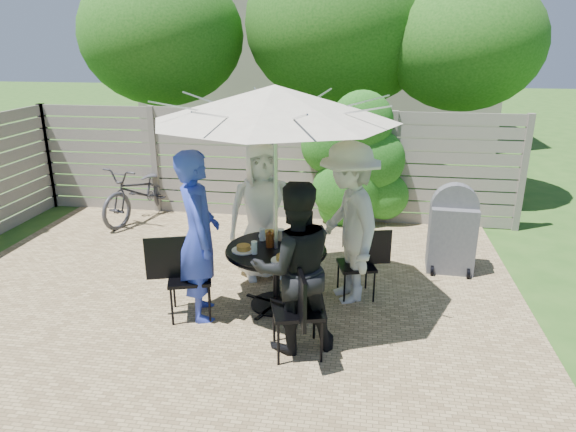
% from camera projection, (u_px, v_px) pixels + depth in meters
% --- Properties ---
extents(backyard_envelope, '(60.00, 60.00, 5.00)m').
position_uv_depth(backyard_envelope, '(319.00, 50.00, 14.77)').
color(backyard_envelope, '#275119').
rests_on(backyard_envelope, ground).
extents(patio_table, '(1.43, 1.43, 0.72)m').
position_uv_depth(patio_table, '(276.00, 266.00, 5.71)').
color(patio_table, black).
rests_on(patio_table, ground).
extents(umbrella, '(3.32, 3.32, 2.47)m').
position_uv_depth(umbrella, '(275.00, 103.00, 5.13)').
color(umbrella, silver).
rests_on(umbrella, ground).
extents(chair_back, '(0.51, 0.65, 0.85)m').
position_uv_depth(chair_back, '(261.00, 253.00, 6.67)').
color(chair_back, black).
rests_on(chair_back, ground).
extents(person_back, '(1.00, 0.84, 1.74)m').
position_uv_depth(person_back, '(262.00, 212.00, 6.35)').
color(person_back, white).
rests_on(person_back, ground).
extents(chair_left, '(0.72, 0.57, 0.94)m').
position_uv_depth(chair_left, '(189.00, 293.00, 5.57)').
color(chair_left, black).
rests_on(chair_left, ground).
extents(person_left, '(0.67, 0.80, 1.86)m').
position_uv_depth(person_left, '(199.00, 236.00, 5.39)').
color(person_left, '#2B3DBC').
rests_on(person_left, ground).
extents(chair_front, '(0.58, 0.74, 0.97)m').
position_uv_depth(chair_front, '(297.00, 327.00, 4.89)').
color(chair_front, black).
rests_on(chair_front, ground).
extents(person_front, '(1.01, 0.91, 1.70)m').
position_uv_depth(person_front, '(294.00, 268.00, 4.83)').
color(person_front, black).
rests_on(person_front, ground).
extents(chair_right, '(0.63, 0.49, 0.83)m').
position_uv_depth(chair_right, '(357.00, 278.00, 6.00)').
color(chair_right, black).
rests_on(chair_right, ground).
extents(person_right, '(1.10, 1.38, 1.87)m').
position_uv_depth(person_right, '(348.00, 224.00, 5.75)').
color(person_right, silver).
rests_on(person_right, ground).
extents(plate_back, '(0.26, 0.26, 0.06)m').
position_uv_depth(plate_back, '(270.00, 234.00, 5.96)').
color(plate_back, white).
rests_on(plate_back, patio_table).
extents(plate_left, '(0.26, 0.26, 0.06)m').
position_uv_depth(plate_left, '(244.00, 249.00, 5.55)').
color(plate_left, white).
rests_on(plate_left, patio_table).
extents(plate_front, '(0.26, 0.26, 0.06)m').
position_uv_depth(plate_front, '(283.00, 259.00, 5.30)').
color(plate_front, white).
rests_on(plate_front, patio_table).
extents(plate_right, '(0.26, 0.26, 0.06)m').
position_uv_depth(plate_right, '(308.00, 243.00, 5.71)').
color(plate_right, white).
rests_on(plate_right, patio_table).
extents(plate_extra, '(0.24, 0.24, 0.06)m').
position_uv_depth(plate_extra, '(299.00, 255.00, 5.39)').
color(plate_extra, white).
rests_on(plate_extra, patio_table).
extents(glass_back, '(0.07, 0.07, 0.14)m').
position_uv_depth(glass_back, '(262.00, 234.00, 5.83)').
color(glass_back, silver).
rests_on(glass_back, patio_table).
extents(glass_left, '(0.07, 0.07, 0.14)m').
position_uv_depth(glass_left, '(254.00, 248.00, 5.46)').
color(glass_left, silver).
rests_on(glass_left, patio_table).
extents(glass_front, '(0.07, 0.07, 0.14)m').
position_uv_depth(glass_front, '(291.00, 250.00, 5.40)').
color(glass_front, silver).
rests_on(glass_front, patio_table).
extents(glass_right, '(0.07, 0.07, 0.14)m').
position_uv_depth(glass_right, '(297.00, 237.00, 5.77)').
color(glass_right, silver).
rests_on(glass_right, patio_table).
extents(syrup_jug, '(0.09, 0.09, 0.16)m').
position_uv_depth(syrup_jug, '(270.00, 240.00, 5.64)').
color(syrup_jug, '#59280C').
rests_on(syrup_jug, patio_table).
extents(coffee_cup, '(0.08, 0.08, 0.12)m').
position_uv_depth(coffee_cup, '(281.00, 235.00, 5.84)').
color(coffee_cup, '#C6B293').
rests_on(coffee_cup, patio_table).
extents(bicycle, '(1.12, 1.94, 0.96)m').
position_uv_depth(bicycle, '(142.00, 191.00, 8.59)').
color(bicycle, '#333338').
rests_on(bicycle, ground).
extents(bbq_grill, '(0.60, 0.47, 1.18)m').
position_uv_depth(bbq_grill, '(452.00, 232.00, 6.62)').
color(bbq_grill, '#56575B').
rests_on(bbq_grill, ground).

